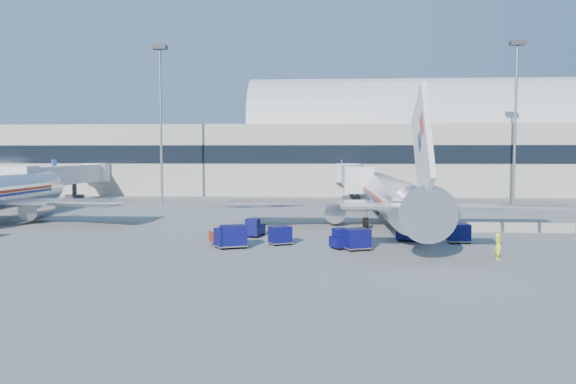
# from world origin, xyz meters

# --- Properties ---
(ground) EXTENTS (260.00, 260.00, 0.00)m
(ground) POSITION_xyz_m (0.00, 0.00, 0.00)
(ground) COLOR gray
(ground) RESTS_ON ground
(terminal) EXTENTS (170.00, 28.15, 21.00)m
(terminal) POSITION_xyz_m (-13.60, 55.96, 7.52)
(terminal) COLOR #B2AA9E
(terminal) RESTS_ON ground
(airliner_main) EXTENTS (32.00, 37.26, 12.07)m
(airliner_main) POSITION_xyz_m (10.00, 4.51, 2.93)
(airliner_main) COLOR silver
(airliner_main) RESTS_ON ground
(jetbridge_near) EXTENTS (4.40, 27.50, 6.25)m
(jetbridge_near) POSITION_xyz_m (7.60, 30.81, 3.93)
(jetbridge_near) COLOR silver
(jetbridge_near) RESTS_ON ground
(jetbridge_mid) EXTENTS (4.40, 27.50, 6.25)m
(jetbridge_mid) POSITION_xyz_m (-34.40, 30.81, 3.93)
(jetbridge_mid) COLOR silver
(jetbridge_mid) RESTS_ON ground
(mast_west) EXTENTS (2.00, 1.20, 22.60)m
(mast_west) POSITION_xyz_m (-20.00, 30.00, 14.79)
(mast_west) COLOR slate
(mast_west) RESTS_ON ground
(mast_east) EXTENTS (2.00, 1.20, 22.60)m
(mast_east) POSITION_xyz_m (30.00, 30.00, 14.79)
(mast_east) COLOR slate
(mast_east) RESTS_ON ground
(barrier_near) EXTENTS (3.00, 0.55, 0.90)m
(barrier_near) POSITION_xyz_m (18.00, 2.00, 0.45)
(barrier_near) COLOR #9E9E96
(barrier_near) RESTS_ON ground
(barrier_mid) EXTENTS (3.00, 0.55, 0.90)m
(barrier_mid) POSITION_xyz_m (21.30, 2.00, 0.45)
(barrier_mid) COLOR #9E9E96
(barrier_mid) RESTS_ON ground
(barrier_far) EXTENTS (3.00, 0.55, 0.90)m
(barrier_far) POSITION_xyz_m (24.60, 2.00, 0.45)
(barrier_far) COLOR #9E9E96
(barrier_far) RESTS_ON ground
(tug_lead) EXTENTS (2.70, 2.21, 1.57)m
(tug_lead) POSITION_xyz_m (4.98, -7.83, 0.72)
(tug_lead) COLOR #090A49
(tug_lead) RESTS_ON ground
(tug_right) EXTENTS (2.86, 2.04, 1.69)m
(tug_right) POSITION_xyz_m (10.56, -3.98, 0.77)
(tug_right) COLOR #090A49
(tug_right) RESTS_ON ground
(tug_left) EXTENTS (1.70, 2.65, 1.60)m
(tug_left) POSITION_xyz_m (-2.63, -2.16, 0.73)
(tug_left) COLOR #090A49
(tug_left) RESTS_ON ground
(cart_train_a) EXTENTS (2.07, 1.91, 1.47)m
(cart_train_a) POSITION_xyz_m (-0.07, -6.40, 0.78)
(cart_train_a) COLOR #090A49
(cart_train_a) RESTS_ON ground
(cart_train_b) EXTENTS (2.37, 2.10, 1.74)m
(cart_train_b) POSITION_xyz_m (-3.50, -8.17, 0.93)
(cart_train_b) COLOR #090A49
(cart_train_b) RESTS_ON ground
(cart_train_c) EXTENTS (2.20, 2.09, 1.54)m
(cart_train_c) POSITION_xyz_m (-3.97, -8.19, 0.82)
(cart_train_c) COLOR #090A49
(cart_train_c) RESTS_ON ground
(cart_solo_near) EXTENTS (2.24, 2.00, 1.62)m
(cart_solo_near) POSITION_xyz_m (5.82, -8.54, 0.87)
(cart_solo_near) COLOR #090A49
(cart_solo_near) RESTS_ON ground
(cart_solo_far) EXTENTS (1.77, 1.36, 1.55)m
(cart_solo_far) POSITION_xyz_m (14.18, -4.73, 0.83)
(cart_solo_far) COLOR #090A49
(cart_solo_far) RESTS_ON ground
(cart_open_red) EXTENTS (2.53, 2.23, 0.56)m
(cart_open_red) POSITION_xyz_m (-4.44, -6.89, 0.40)
(cart_open_red) COLOR slate
(cart_open_red) RESTS_ON ground
(ramp_worker) EXTENTS (0.50, 0.70, 1.80)m
(ramp_worker) POSITION_xyz_m (15.15, -11.55, 0.90)
(ramp_worker) COLOR #D2E718
(ramp_worker) RESTS_ON ground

